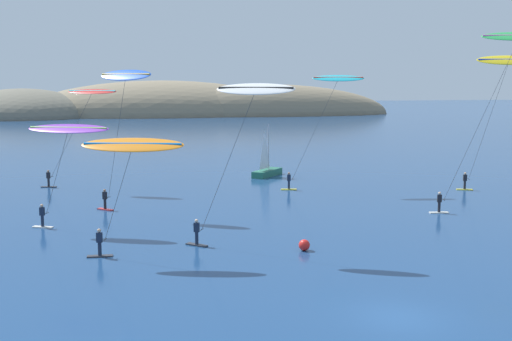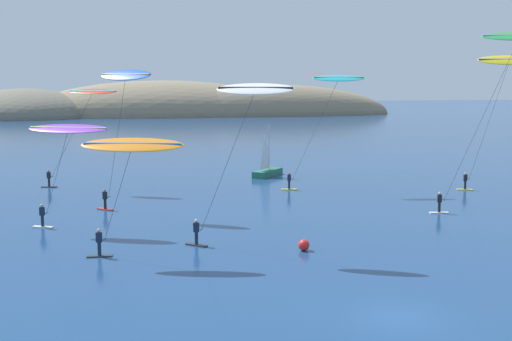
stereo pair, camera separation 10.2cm
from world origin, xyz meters
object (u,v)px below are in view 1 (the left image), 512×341
at_px(kitesurfer_yellow, 506,68).
at_px(marker_buoy, 304,245).
at_px(kitesurfer_blue, 124,87).
at_px(kitesurfer_orange, 130,151).
at_px(kitesurfer_cyan, 334,88).
at_px(kitesurfer_purple, 66,135).
at_px(sailboat_near, 268,170).
at_px(kitesurfer_red, 88,100).
at_px(kitesurfer_white, 250,103).

height_order(kitesurfer_yellow, marker_buoy, kitesurfer_yellow).
bearing_deg(marker_buoy, kitesurfer_blue, 126.45).
height_order(kitesurfer_blue, kitesurfer_orange, kitesurfer_blue).
distance_m(kitesurfer_blue, kitesurfer_cyan, 20.57).
xyz_separation_m(kitesurfer_yellow, marker_buoy, (-24.57, -17.74, -11.18)).
relative_size(kitesurfer_blue, kitesurfer_cyan, 1.03).
height_order(kitesurfer_purple, kitesurfer_cyan, kitesurfer_cyan).
height_order(sailboat_near, marker_buoy, sailboat_near).
bearing_deg(kitesurfer_cyan, kitesurfer_yellow, -12.10).
bearing_deg(kitesurfer_red, marker_buoy, -61.79).
height_order(kitesurfer_blue, kitesurfer_red, kitesurfer_blue).
height_order(kitesurfer_yellow, kitesurfer_white, kitesurfer_yellow).
distance_m(kitesurfer_cyan, kitesurfer_yellow, 16.22).
bearing_deg(kitesurfer_orange, kitesurfer_cyan, 47.00).
distance_m(kitesurfer_blue, kitesurfer_red, 12.18).
bearing_deg(kitesurfer_white, kitesurfer_red, 113.28).
bearing_deg(kitesurfer_blue, kitesurfer_purple, -126.48).
bearing_deg(kitesurfer_white, kitesurfer_blue, 119.05).
distance_m(sailboat_near, kitesurfer_red, 21.05).
height_order(kitesurfer_white, marker_buoy, kitesurfer_white).
bearing_deg(kitesurfer_yellow, sailboat_near, 145.58).
bearing_deg(kitesurfer_orange, kitesurfer_blue, 91.05).
bearing_deg(kitesurfer_blue, kitesurfer_orange, -88.95).
bearing_deg(kitesurfer_red, kitesurfer_yellow, -12.10).
relative_size(kitesurfer_blue, marker_buoy, 16.17).
bearing_deg(kitesurfer_purple, kitesurfer_cyan, 27.44).
bearing_deg(kitesurfer_yellow, kitesurfer_red, 167.90).
xyz_separation_m(sailboat_near, kitesurfer_purple, (-19.41, -22.32, 6.03)).
relative_size(kitesurfer_cyan, kitesurfer_yellow, 0.86).
xyz_separation_m(kitesurfer_red, marker_buoy, (13.94, -26.00, -8.24)).
xyz_separation_m(kitesurfer_red, kitesurfer_yellow, (38.52, -8.26, 2.94)).
height_order(kitesurfer_orange, marker_buoy, kitesurfer_orange).
relative_size(kitesurfer_cyan, kitesurfer_red, 1.14).
xyz_separation_m(kitesurfer_cyan, kitesurfer_white, (-12.01, -20.10, -0.68)).
relative_size(kitesurfer_cyan, marker_buoy, 15.72).
xyz_separation_m(sailboat_near, kitesurfer_cyan, (4.00, -10.16, 9.10)).
distance_m(kitesurfer_white, marker_buoy, 9.33).
bearing_deg(kitesurfer_purple, kitesurfer_yellow, 12.63).
bearing_deg(sailboat_near, kitesurfer_white, -104.83).
distance_m(sailboat_near, marker_buoy, 31.65).
bearing_deg(kitesurfer_yellow, marker_buoy, -144.18).
relative_size(kitesurfer_blue, kitesurfer_purple, 1.52).
relative_size(sailboat_near, kitesurfer_red, 0.59).
xyz_separation_m(sailboat_near, kitesurfer_yellow, (19.76, -13.54, 10.89)).
distance_m(kitesurfer_red, kitesurfer_yellow, 39.50).
relative_size(kitesurfer_purple, kitesurfer_orange, 1.04).
distance_m(kitesurfer_red, kitesurfer_orange, 25.79).
distance_m(kitesurfer_blue, kitesurfer_white, 15.29).
distance_m(kitesurfer_purple, kitesurfer_orange, 9.42).
bearing_deg(kitesurfer_cyan, kitesurfer_orange, -133.00).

